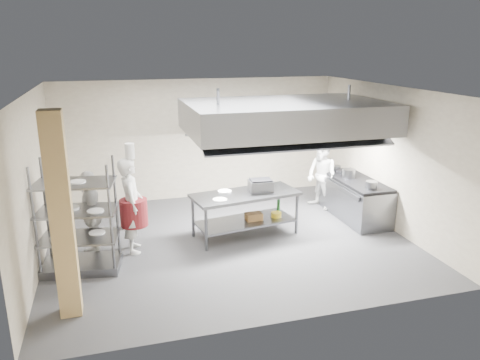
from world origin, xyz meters
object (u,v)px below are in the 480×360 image
object	(u,v)px
island	(245,214)
pass_rack	(78,217)
griddle	(261,186)
stockpot	(349,174)
cooking_range	(355,200)
chef_head	(131,205)
chef_line	(322,176)
chef_plating	(91,214)

from	to	relation	value
island	pass_rack	distance (m)	3.31
griddle	stockpot	distance (m)	2.29
island	cooking_range	distance (m)	2.70
pass_rack	chef_head	size ratio (longest dim) A/B	1.07
island	griddle	bearing A→B (deg)	-3.91
cooking_range	stockpot	world-z (taller)	stockpot
chef_line	stockpot	distance (m)	0.74
chef_plating	stockpot	xyz separation A→B (m)	(5.57, 0.63, 0.18)
island	chef_head	bearing A→B (deg)	174.39
pass_rack	chef_plating	bearing A→B (deg)	78.45
island	cooking_range	bearing A→B (deg)	-2.76
island	stockpot	bearing A→B (deg)	1.21
stockpot	chef_plating	bearing A→B (deg)	-173.55
pass_rack	chef_plating	size ratio (longest dim) A/B	1.19
griddle	chef_plating	bearing A→B (deg)	-172.64
island	griddle	world-z (taller)	griddle
chef_head	griddle	xyz separation A→B (m)	(2.60, 0.17, 0.11)
cooking_range	stockpot	size ratio (longest dim) A/B	6.91
cooking_range	chef_line	xyz separation A→B (m)	(-0.48, 0.78, 0.39)
chef_head	stockpot	bearing A→B (deg)	-82.31
chef_head	stockpot	world-z (taller)	chef_head
chef_plating	griddle	world-z (taller)	chef_plating
chef_head	stockpot	xyz separation A→B (m)	(4.85, 0.62, 0.08)
island	griddle	size ratio (longest dim) A/B	4.56
pass_rack	chef_plating	world-z (taller)	pass_rack
island	chef_line	distance (m)	2.48
cooking_range	chef_line	distance (m)	0.99
pass_rack	griddle	world-z (taller)	pass_rack
pass_rack	stockpot	world-z (taller)	pass_rack
chef_line	stockpot	size ratio (longest dim) A/B	5.60
griddle	stockpot	xyz separation A→B (m)	(2.24, 0.44, -0.03)
chef_line	stockpot	bearing A→B (deg)	13.94
island	chef_line	size ratio (longest dim) A/B	1.34
griddle	stockpot	world-z (taller)	griddle
chef_line	griddle	world-z (taller)	chef_line
cooking_range	chef_plating	world-z (taller)	chef_plating
griddle	cooking_range	bearing A→B (deg)	10.73
island	chef_plating	bearing A→B (deg)	173.80
pass_rack	griddle	bearing A→B (deg)	20.75
island	chef_line	xyz separation A→B (m)	(2.21, 1.08, 0.36)
island	chef_plating	xyz separation A→B (m)	(-2.99, -0.16, 0.37)
chef_line	cooking_range	bearing A→B (deg)	14.07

